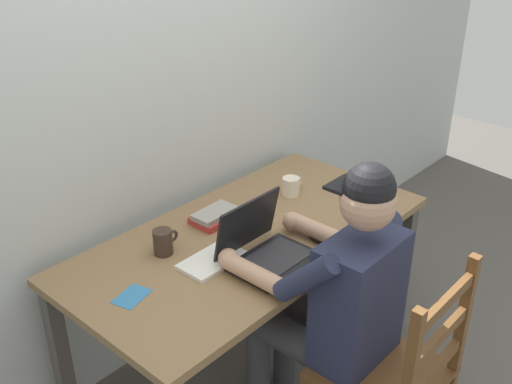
% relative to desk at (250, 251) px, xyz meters
% --- Properties ---
extents(ground_plane, '(8.00, 8.00, 0.00)m').
position_rel_desk_xyz_m(ground_plane, '(0.00, 0.00, -0.65)').
color(ground_plane, '#56514C').
extents(back_wall, '(6.00, 0.04, 2.60)m').
position_rel_desk_xyz_m(back_wall, '(0.00, 0.48, 0.65)').
color(back_wall, beige).
rests_on(back_wall, ground).
extents(desk, '(1.59, 0.80, 0.74)m').
position_rel_desk_xyz_m(desk, '(0.00, 0.00, 0.00)').
color(desk, olive).
rests_on(desk, ground).
extents(seated_person, '(0.50, 0.60, 1.26)m').
position_rel_desk_xyz_m(seated_person, '(-0.06, -0.47, 0.04)').
color(seated_person, '#232842').
rests_on(seated_person, ground).
extents(wooden_chair, '(0.42, 0.42, 0.95)m').
position_rel_desk_xyz_m(wooden_chair, '(-0.06, -0.75, -0.18)').
color(wooden_chair, brown).
rests_on(wooden_chair, ground).
extents(laptop, '(0.33, 0.28, 0.23)m').
position_rel_desk_xyz_m(laptop, '(-0.10, -0.16, 0.14)').
color(laptop, black).
rests_on(laptop, desk).
extents(computer_mouse, '(0.06, 0.10, 0.03)m').
position_rel_desk_xyz_m(computer_mouse, '(0.14, -0.25, 0.10)').
color(computer_mouse, black).
rests_on(computer_mouse, desk).
extents(coffee_mug_white, '(0.12, 0.08, 0.09)m').
position_rel_desk_xyz_m(coffee_mug_white, '(0.40, 0.10, 0.13)').
color(coffee_mug_white, beige).
rests_on(coffee_mug_white, desk).
extents(coffee_mug_dark, '(0.12, 0.08, 0.10)m').
position_rel_desk_xyz_m(coffee_mug_dark, '(-0.34, 0.15, 0.14)').
color(coffee_mug_dark, '#38281E').
rests_on(coffee_mug_dark, desk).
extents(book_stack_main, '(0.20, 0.14, 0.05)m').
position_rel_desk_xyz_m(book_stack_main, '(-0.03, 0.18, 0.11)').
color(book_stack_main, '#BC332D').
rests_on(book_stack_main, desk).
extents(paper_pile_near_laptop, '(0.26, 0.15, 0.02)m').
position_rel_desk_xyz_m(paper_pile_near_laptop, '(-0.26, -0.04, 0.09)').
color(paper_pile_near_laptop, silver).
rests_on(paper_pile_near_laptop, desk).
extents(landscape_photo_print, '(0.15, 0.12, 0.00)m').
position_rel_desk_xyz_m(landscape_photo_print, '(-0.60, 0.02, 0.09)').
color(landscape_photo_print, teal).
rests_on(landscape_photo_print, desk).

